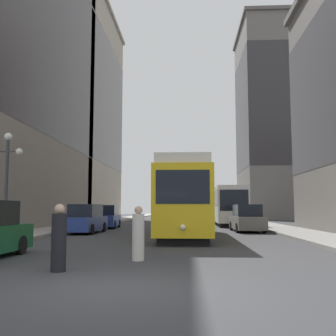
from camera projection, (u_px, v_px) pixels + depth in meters
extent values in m
plane|color=#38383A|center=(122.00, 289.00, 7.68)|extent=(200.00, 200.00, 0.00)
cube|color=gray|center=(111.00, 221.00, 47.85)|extent=(3.05, 120.00, 0.15)
cube|color=gray|center=(245.00, 221.00, 47.01)|extent=(3.05, 120.00, 0.15)
cube|color=black|center=(184.00, 233.00, 22.00)|extent=(2.21, 11.45, 0.35)
cube|color=gold|center=(184.00, 202.00, 22.17)|extent=(2.60, 12.44, 3.10)
cube|color=black|center=(184.00, 190.00, 22.24)|extent=(2.63, 11.94, 1.08)
cube|color=silver|center=(184.00, 171.00, 22.35)|extent=(2.39, 12.19, 0.44)
cube|color=black|center=(183.00, 187.00, 16.07)|extent=(2.21, 0.08, 1.40)
sphere|color=#F2EACC|center=(183.00, 227.00, 15.83)|extent=(0.24, 0.24, 0.24)
cube|color=black|center=(228.00, 223.00, 36.87)|extent=(2.28, 10.40, 0.35)
cube|color=silver|center=(228.00, 205.00, 37.05)|extent=(2.67, 11.31, 3.10)
cube|color=black|center=(228.00, 199.00, 37.10)|extent=(2.70, 10.86, 1.30)
cube|color=black|center=(234.00, 200.00, 31.50)|extent=(2.30, 0.10, 1.71)
cylinder|color=black|center=(92.00, 225.00, 29.87)|extent=(0.21, 0.65, 0.64)
cylinder|color=black|center=(99.00, 223.00, 32.66)|extent=(0.21, 0.65, 0.64)
cylinder|color=black|center=(114.00, 225.00, 29.87)|extent=(0.21, 0.65, 0.64)
cylinder|color=black|center=(119.00, 223.00, 32.66)|extent=(0.21, 0.65, 0.64)
cube|color=navy|center=(106.00, 220.00, 31.30)|extent=(2.02, 4.61, 0.84)
cube|color=black|center=(107.00, 210.00, 31.49)|extent=(1.71, 2.56, 0.80)
cylinder|color=black|center=(64.00, 229.00, 23.52)|extent=(0.21, 0.65, 0.64)
cylinder|color=black|center=(79.00, 227.00, 26.31)|extent=(0.21, 0.65, 0.64)
cylinder|color=black|center=(92.00, 229.00, 23.36)|extent=(0.21, 0.65, 0.64)
cylinder|color=black|center=(104.00, 227.00, 26.15)|extent=(0.21, 0.65, 0.64)
cube|color=navy|center=(85.00, 224.00, 24.86)|extent=(2.00, 4.62, 0.84)
cube|color=black|center=(86.00, 211.00, 25.06)|extent=(1.70, 2.57, 0.80)
cylinder|color=black|center=(255.00, 226.00, 27.93)|extent=(0.20, 0.64, 0.64)
cylinder|color=black|center=(264.00, 228.00, 25.01)|extent=(0.20, 0.64, 0.64)
cylinder|color=black|center=(231.00, 226.00, 27.98)|extent=(0.20, 0.64, 0.64)
cylinder|color=black|center=(237.00, 228.00, 25.05)|extent=(0.20, 0.64, 0.64)
cube|color=slate|center=(247.00, 223.00, 26.52)|extent=(1.91, 4.78, 0.84)
cube|color=black|center=(247.00, 210.00, 26.49)|extent=(1.65, 2.64, 0.80)
cylinder|color=black|center=(21.00, 245.00, 13.39)|extent=(0.18, 0.64, 0.64)
cylinder|color=black|center=(59.00, 242.00, 9.82)|extent=(0.38, 0.38, 1.43)
sphere|color=tan|center=(60.00, 209.00, 9.91)|extent=(0.26, 0.26, 0.26)
cylinder|color=beige|center=(138.00, 237.00, 11.86)|extent=(0.37, 0.37, 1.40)
sphere|color=tan|center=(138.00, 210.00, 11.94)|extent=(0.25, 0.25, 0.25)
cylinder|color=#333338|center=(6.00, 189.00, 18.23)|extent=(0.16, 0.16, 4.62)
sphere|color=white|center=(8.00, 137.00, 18.48)|extent=(0.36, 0.36, 0.36)
sphere|color=white|center=(19.00, 152.00, 18.38)|extent=(0.31, 0.31, 0.31)
cube|color=#333338|center=(8.00, 152.00, 18.41)|extent=(1.10, 0.06, 0.06)
cube|color=#B2A893|center=(70.00, 115.00, 54.61)|extent=(10.96, 21.11, 29.07)
cube|color=#595451|center=(70.00, 105.00, 54.76)|extent=(11.00, 21.15, 17.44)
cube|color=gray|center=(73.00, 13.00, 56.12)|extent=(11.56, 21.71, 0.50)
cube|color=slate|center=(292.00, 123.00, 60.42)|extent=(15.38, 14.18, 29.32)
cube|color=#383538|center=(292.00, 114.00, 60.57)|extent=(15.42, 14.22, 17.59)
cube|color=#5F5B56|center=(289.00, 30.00, 61.95)|extent=(15.98, 14.78, 0.50)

